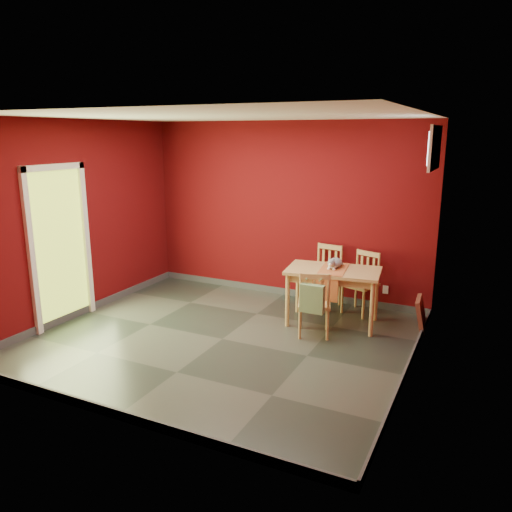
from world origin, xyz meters
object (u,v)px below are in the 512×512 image
at_px(chair_far_right, 362,282).
at_px(chair_far_left, 325,275).
at_px(chair_near, 314,303).
at_px(tote_bag, 312,299).
at_px(cat, 335,261).
at_px(picture_frame, 421,315).
at_px(dining_table, 333,276).

bearing_deg(chair_far_right, chair_far_left, 175.00).
distance_m(chair_far_left, chair_far_right, 0.57).
height_order(chair_far_right, chair_near, chair_far_right).
distance_m(chair_near, tote_bag, 0.24).
bearing_deg(chair_far_right, cat, -115.60).
bearing_deg(cat, chair_far_right, 33.52).
xyz_separation_m(tote_bag, cat, (0.03, 0.79, 0.29)).
bearing_deg(cat, chair_far_left, 87.62).
height_order(chair_near, picture_frame, chair_near).
distance_m(tote_bag, picture_frame, 1.54).
bearing_deg(chair_near, cat, 82.67).
xyz_separation_m(chair_far_left, picture_frame, (1.44, -0.40, -0.24)).
xyz_separation_m(chair_far_left, chair_near, (0.24, -1.16, -0.03)).
relative_size(chair_far_left, chair_near, 1.06).
distance_m(chair_far_left, cat, 0.76).
relative_size(chair_far_right, chair_near, 1.03).
height_order(chair_far_left, chair_near, chair_far_left).
height_order(chair_far_left, chair_far_right, chair_far_left).
height_order(dining_table, chair_far_left, chair_far_left).
bearing_deg(chair_far_left, chair_far_right, -5.00).
relative_size(chair_near, cat, 2.31).
distance_m(cat, picture_frame, 1.30).
xyz_separation_m(dining_table, chair_near, (-0.08, -0.51, -0.23)).
bearing_deg(chair_far_left, chair_near, -78.46).
distance_m(dining_table, picture_frame, 1.23).
xyz_separation_m(chair_far_right, chair_near, (-0.33, -1.11, -0.01)).
distance_m(chair_far_left, chair_near, 1.18).
relative_size(dining_table, chair_far_right, 1.47).
relative_size(chair_far_right, picture_frame, 1.95).
bearing_deg(chair_far_right, picture_frame, -22.06).
xyz_separation_m(cat, picture_frame, (1.13, 0.17, -0.63)).
xyz_separation_m(chair_near, tote_bag, (0.04, -0.20, 0.12)).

